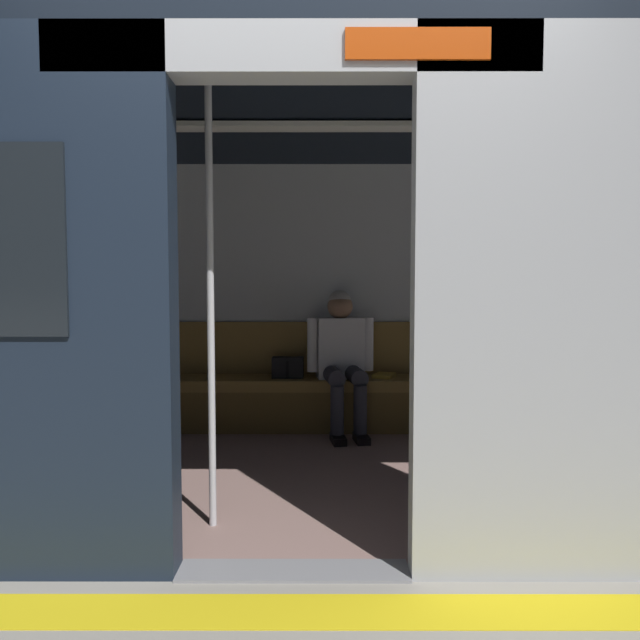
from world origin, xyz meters
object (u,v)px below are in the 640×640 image
object	(u,v)px
bench_seat	(307,390)
grab_pole_door	(211,306)
handbag	(288,367)
book	(384,375)
train_car	(292,227)
person_seated	(342,352)

from	to	relation	value
bench_seat	grab_pole_door	world-z (taller)	grab_pole_door
bench_seat	handbag	world-z (taller)	handbag
handbag	book	distance (m)	0.81
book	grab_pole_door	distance (m)	2.37
train_car	book	bearing A→B (deg)	-120.89
person_seated	grab_pole_door	xyz separation A→B (m)	(0.71, 1.89, 0.45)
handbag	grab_pole_door	size ratio (longest dim) A/B	0.12
bench_seat	person_seated	distance (m)	0.44
bench_seat	train_car	bearing A→B (deg)	86.76
handbag	book	bearing A→B (deg)	-178.44
person_seated	handbag	bearing A→B (deg)	-11.04
person_seated	grab_pole_door	distance (m)	2.07
train_car	book	distance (m)	1.78
handbag	train_car	bearing A→B (deg)	94.73
grab_pole_door	bench_seat	bearing A→B (deg)	-102.39
book	train_car	bearing A→B (deg)	80.75
person_seated	book	xyz separation A→B (m)	(-0.36, -0.11, -0.21)
bench_seat	person_seated	bearing A→B (deg)	169.60
train_car	book	world-z (taller)	train_car
person_seated	handbag	distance (m)	0.48
train_car	bench_seat	size ratio (longest dim) A/B	2.58
train_car	book	size ratio (longest dim) A/B	29.09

